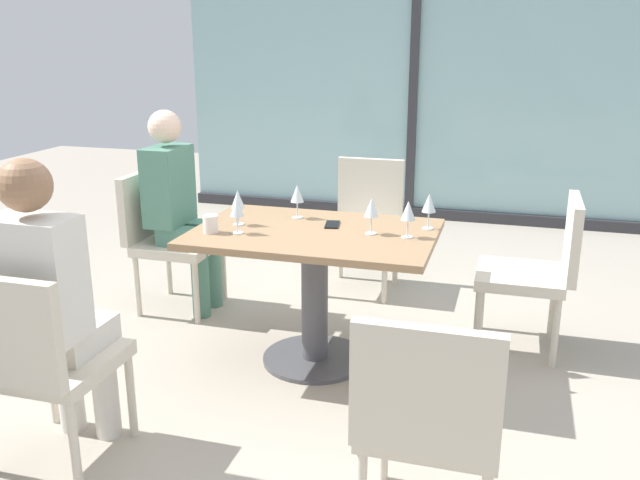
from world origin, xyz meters
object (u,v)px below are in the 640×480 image
(chair_front_left, at_px, (38,356))
(cell_phone_on_table, at_px, (332,225))
(chair_far_right, at_px, (540,265))
(chair_front_right, at_px, (429,415))
(person_far_left, at_px, (178,202))
(wine_glass_1, at_px, (371,208))
(wine_glass_5, at_px, (429,204))
(wine_glass_4, at_px, (238,200))
(person_front_left, at_px, (50,297))
(wine_glass_0, at_px, (408,211))
(chair_far_left, at_px, (165,232))
(chair_near_window, at_px, (365,217))
(wine_glass_3, at_px, (237,208))
(coffee_cup, at_px, (211,224))
(wine_glass_2, at_px, (297,194))
(dining_table_main, at_px, (315,267))

(chair_front_left, bearing_deg, cell_phone_on_table, 58.53)
(chair_far_right, xyz_separation_m, cell_phone_on_table, (-1.07, -0.36, 0.24))
(chair_front_right, xyz_separation_m, person_far_left, (-1.77, 1.69, 0.20))
(wine_glass_1, distance_m, wine_glass_5, 0.31)
(chair_front_right, relative_size, wine_glass_4, 4.70)
(person_front_left, height_order, person_far_left, same)
(person_far_left, distance_m, wine_glass_0, 1.57)
(person_far_left, distance_m, wine_glass_4, 0.79)
(chair_far_left, height_order, chair_near_window, same)
(wine_glass_3, bearing_deg, chair_front_left, -110.74)
(chair_near_window, bearing_deg, cell_phone_on_table, -86.82)
(person_far_left, height_order, cell_phone_on_table, person_far_left)
(chair_near_window, height_order, person_front_left, person_front_left)
(person_front_left, bearing_deg, chair_far_right, 39.99)
(person_front_left, xyz_separation_m, wine_glass_4, (0.34, 1.10, 0.16))
(wine_glass_5, bearing_deg, chair_front_right, -81.77)
(chair_front_left, relative_size, wine_glass_4, 4.70)
(chair_far_left, xyz_separation_m, coffee_cup, (0.64, -0.66, 0.28))
(chair_near_window, xyz_separation_m, wine_glass_4, (-0.41, -1.22, 0.37))
(wine_glass_1, relative_size, wine_glass_2, 1.00)
(person_front_left, bearing_deg, wine_glass_1, 47.02)
(chair_front_right, height_order, cell_phone_on_table, chair_front_right)
(chair_front_right, relative_size, person_far_left, 0.69)
(chair_front_right, height_order, wine_glass_2, wine_glass_2)
(person_front_left, relative_size, person_far_left, 1.00)
(wine_glass_3, height_order, wine_glass_5, same)
(person_far_left, xyz_separation_m, wine_glass_4, (0.60, -0.48, 0.16))
(wine_glass_1, bearing_deg, wine_glass_5, 33.71)
(wine_glass_3, distance_m, wine_glass_5, 0.97)
(person_front_left, xyz_separation_m, wine_glass_2, (0.59, 1.31, 0.16))
(wine_glass_3, bearing_deg, cell_phone_on_table, 33.78)
(cell_phone_on_table, bearing_deg, wine_glass_3, -156.68)
(chair_far_left, height_order, chair_far_right, same)
(chair_near_window, xyz_separation_m, wine_glass_0, (0.47, -1.20, 0.37))
(chair_far_left, height_order, person_front_left, person_front_left)
(dining_table_main, distance_m, wine_glass_0, 0.58)
(chair_front_right, relative_size, chair_near_window, 1.00)
(chair_front_left, bearing_deg, wine_glass_1, 49.67)
(person_front_left, distance_m, wine_glass_4, 1.16)
(wine_glass_5, bearing_deg, wine_glass_3, -158.84)
(wine_glass_0, distance_m, cell_phone_on_table, 0.45)
(chair_front_left, distance_m, person_far_left, 1.72)
(chair_far_right, relative_size, chair_near_window, 1.00)
(chair_near_window, distance_m, wine_glass_1, 1.28)
(wine_glass_3, xyz_separation_m, wine_glass_4, (-0.06, 0.15, 0.00))
(chair_near_window, relative_size, person_far_left, 0.69)
(chair_far_right, height_order, wine_glass_0, wine_glass_0)
(chair_far_left, distance_m, cell_phone_on_table, 1.26)
(chair_front_right, xyz_separation_m, wine_glass_5, (-0.20, 1.40, 0.37))
(chair_near_window, distance_m, coffee_cup, 1.51)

